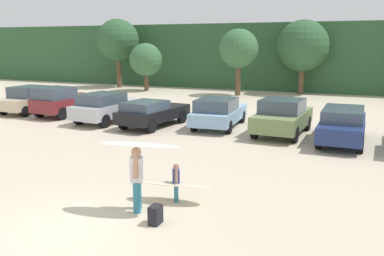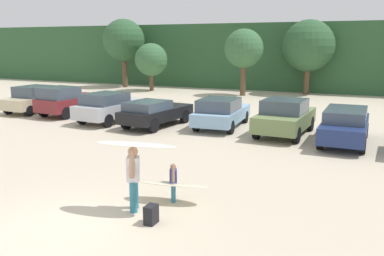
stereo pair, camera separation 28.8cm
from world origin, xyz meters
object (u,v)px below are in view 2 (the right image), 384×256
(surfboard_cream, at_px, (170,184))
(parked_car_navy, at_px, (345,125))
(parked_car_silver, at_px, (111,106))
(surfboard_white, at_px, (136,144))
(person_child, at_px, (173,180))
(parked_car_black, at_px, (155,112))
(person_adult, at_px, (133,175))
(parked_car_olive_green, at_px, (285,117))
(backpack_dropped, at_px, (151,214))
(parked_car_sky_blue, at_px, (221,112))
(parked_car_champagne, at_px, (35,99))
(parked_car_maroon, at_px, (69,101))

(surfboard_cream, bearing_deg, parked_car_navy, -121.64)
(parked_car_navy, bearing_deg, parked_car_silver, 89.87)
(surfboard_cream, bearing_deg, surfboard_white, 55.33)
(person_child, relative_size, surfboard_cream, 0.49)
(parked_car_black, xyz_separation_m, parked_car_navy, (9.01, 0.15, 0.06))
(parked_car_silver, bearing_deg, parked_car_black, -88.96)
(surfboard_cream, bearing_deg, person_adult, 48.35)
(parked_car_olive_green, height_order, surfboard_cream, parked_car_olive_green)
(parked_car_olive_green, xyz_separation_m, surfboard_cream, (-1.09, -9.40, -0.36))
(parked_car_navy, height_order, person_adult, person_adult)
(person_child, height_order, surfboard_white, surfboard_white)
(parked_car_silver, relative_size, backpack_dropped, 10.16)
(parked_car_sky_blue, xyz_separation_m, person_adult, (1.59, -10.74, 0.16))
(parked_car_silver, bearing_deg, parked_car_olive_green, -81.50)
(person_child, distance_m, backpack_dropped, 1.51)
(person_child, relative_size, backpack_dropped, 2.31)
(parked_car_silver, height_order, surfboard_cream, parked_car_silver)
(parked_car_silver, distance_m, parked_car_sky_blue, 5.97)
(parked_car_silver, relative_size, surfboard_cream, 2.16)
(parked_car_champagne, height_order, backpack_dropped, parked_car_champagne)
(parked_car_olive_green, distance_m, person_child, 9.42)
(person_adult, relative_size, backpack_dropped, 3.67)
(backpack_dropped, bearing_deg, surfboard_cream, 98.37)
(parked_car_champagne, relative_size, parked_car_sky_blue, 0.87)
(parked_car_silver, xyz_separation_m, parked_car_sky_blue, (5.89, 0.94, -0.05))
(parked_car_sky_blue, height_order, surfboard_white, surfboard_white)
(person_child, xyz_separation_m, surfboard_cream, (-0.06, -0.04, -0.09))
(parked_car_maroon, distance_m, surfboard_white, 15.28)
(surfboard_white, bearing_deg, parked_car_navy, -121.67)
(parked_car_maroon, relative_size, backpack_dropped, 9.40)
(surfboard_cream, height_order, backpack_dropped, surfboard_cream)
(parked_car_champagne, distance_m, person_child, 17.19)
(parked_car_navy, bearing_deg, backpack_dropped, 161.30)
(surfboard_cream, bearing_deg, parked_car_champagne, -43.24)
(parked_car_black, relative_size, surfboard_white, 2.10)
(parked_car_maroon, distance_m, parked_car_sky_blue, 9.32)
(parked_car_navy, xyz_separation_m, person_adult, (-4.29, -9.74, 0.14))
(surfboard_cream, bearing_deg, parked_car_silver, -56.72)
(person_adult, bearing_deg, surfboard_cream, -147.63)
(parked_car_black, distance_m, person_adult, 10.69)
(backpack_dropped, bearing_deg, parked_car_maroon, 136.70)
(parked_car_maroon, height_order, backpack_dropped, parked_car_maroon)
(parked_car_champagne, distance_m, surfboard_white, 17.37)
(parked_car_maroon, bearing_deg, person_child, -124.46)
(parked_car_navy, distance_m, surfboard_cream, 9.60)
(parked_car_sky_blue, bearing_deg, parked_car_navy, -103.30)
(parked_car_sky_blue, height_order, surfboard_cream, parked_car_sky_blue)
(parked_car_maroon, distance_m, surfboard_cream, 14.97)
(parked_car_sky_blue, height_order, backpack_dropped, parked_car_sky_blue)
(parked_car_olive_green, relative_size, person_child, 4.23)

